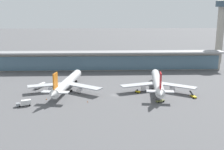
{
  "coord_description": "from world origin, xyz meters",
  "views": [
    {
      "loc": [
        -6.89,
        -150.38,
        47.47
      ],
      "look_at": [
        0.0,
        20.68,
        7.2
      ],
      "focal_mm": 44.27,
      "sensor_mm": 36.0,
      "label": 1
    }
  ],
  "objects_px": {
    "service_truck_under_wing_yellow": "(138,92)",
    "control_tower": "(221,25)",
    "service_truck_near_nose_yellow": "(193,96)",
    "safety_cone_alpha": "(46,99)",
    "safety_cone_bravo": "(88,102)",
    "safety_cone_charlie": "(29,102)",
    "airliner_left_stand": "(67,83)",
    "service_truck_on_taxiway_olive": "(160,101)",
    "airliner_centre_stand": "(158,82)",
    "service_truck_by_tail_grey": "(25,103)",
    "service_truck_mid_apron_grey": "(40,85)"
  },
  "relations": [
    {
      "from": "airliner_centre_stand",
      "to": "service_truck_by_tail_grey",
      "type": "height_order",
      "value": "airliner_centre_stand"
    },
    {
      "from": "control_tower",
      "to": "safety_cone_charlie",
      "type": "relative_size",
      "value": 89.79
    },
    {
      "from": "service_truck_near_nose_yellow",
      "to": "safety_cone_alpha",
      "type": "distance_m",
      "value": 81.2
    },
    {
      "from": "service_truck_by_tail_grey",
      "to": "service_truck_on_taxiway_olive",
      "type": "height_order",
      "value": "service_truck_by_tail_grey"
    },
    {
      "from": "service_truck_under_wing_yellow",
      "to": "service_truck_on_taxiway_olive",
      "type": "height_order",
      "value": "service_truck_on_taxiway_olive"
    },
    {
      "from": "airliner_left_stand",
      "to": "service_truck_under_wing_yellow",
      "type": "bearing_deg",
      "value": -8.68
    },
    {
      "from": "airliner_left_stand",
      "to": "control_tower",
      "type": "distance_m",
      "value": 158.74
    },
    {
      "from": "airliner_left_stand",
      "to": "safety_cone_alpha",
      "type": "bearing_deg",
      "value": -119.37
    },
    {
      "from": "service_truck_mid_apron_grey",
      "to": "service_truck_by_tail_grey",
      "type": "xyz_separation_m",
      "value": [
        -0.77,
        -33.62,
        -0.02
      ]
    },
    {
      "from": "service_truck_under_wing_yellow",
      "to": "service_truck_on_taxiway_olive",
      "type": "bearing_deg",
      "value": -61.05
    },
    {
      "from": "airliner_left_stand",
      "to": "service_truck_under_wing_yellow",
      "type": "relative_size",
      "value": 17.93
    },
    {
      "from": "service_truck_near_nose_yellow",
      "to": "service_truck_under_wing_yellow",
      "type": "bearing_deg",
      "value": 162.21
    },
    {
      "from": "airliner_centre_stand",
      "to": "service_truck_on_taxiway_olive",
      "type": "xyz_separation_m",
      "value": [
        -3.23,
        -22.7,
        -4.12
      ]
    },
    {
      "from": "airliner_left_stand",
      "to": "safety_cone_alpha",
      "type": "height_order",
      "value": "airliner_left_stand"
    },
    {
      "from": "airliner_centre_stand",
      "to": "service_truck_under_wing_yellow",
      "type": "bearing_deg",
      "value": -156.87
    },
    {
      "from": "airliner_centre_stand",
      "to": "safety_cone_bravo",
      "type": "xyz_separation_m",
      "value": [
        -41.37,
        -21.0,
        -4.61
      ]
    },
    {
      "from": "airliner_left_stand",
      "to": "control_tower",
      "type": "bearing_deg",
      "value": 34.17
    },
    {
      "from": "airliner_left_stand",
      "to": "service_truck_on_taxiway_olive",
      "type": "xyz_separation_m",
      "value": [
        51.4,
        -23.64,
        -4.12
      ]
    },
    {
      "from": "service_truck_under_wing_yellow",
      "to": "safety_cone_bravo",
      "type": "bearing_deg",
      "value": -151.48
    },
    {
      "from": "service_truck_under_wing_yellow",
      "to": "safety_cone_charlie",
      "type": "relative_size",
      "value": 4.67
    },
    {
      "from": "service_truck_under_wing_yellow",
      "to": "service_truck_by_tail_grey",
      "type": "xyz_separation_m",
      "value": [
        -60.3,
        -20.18,
        0.82
      ]
    },
    {
      "from": "airliner_centre_stand",
      "to": "service_truck_on_taxiway_olive",
      "type": "relative_size",
      "value": 8.78
    },
    {
      "from": "service_truck_by_tail_grey",
      "to": "safety_cone_bravo",
      "type": "bearing_deg",
      "value": 8.32
    },
    {
      "from": "service_truck_mid_apron_grey",
      "to": "safety_cone_charlie",
      "type": "bearing_deg",
      "value": -90.08
    },
    {
      "from": "airliner_centre_stand",
      "to": "service_truck_near_nose_yellow",
      "type": "xyz_separation_m",
      "value": [
        17.18,
        -15.06,
        -4.12
      ]
    },
    {
      "from": "service_truck_under_wing_yellow",
      "to": "service_truck_mid_apron_grey",
      "type": "distance_m",
      "value": 61.04
    },
    {
      "from": "safety_cone_bravo",
      "to": "safety_cone_alpha",
      "type": "bearing_deg",
      "value": 166.99
    },
    {
      "from": "service_truck_on_taxiway_olive",
      "to": "safety_cone_alpha",
      "type": "distance_m",
      "value": 61.19
    },
    {
      "from": "control_tower",
      "to": "safety_cone_bravo",
      "type": "bearing_deg",
      "value": -136.59
    },
    {
      "from": "airliner_left_stand",
      "to": "airliner_centre_stand",
      "type": "distance_m",
      "value": 54.63
    },
    {
      "from": "airliner_centre_stand",
      "to": "service_truck_by_tail_grey",
      "type": "bearing_deg",
      "value": -160.67
    },
    {
      "from": "service_truck_by_tail_grey",
      "to": "service_truck_on_taxiway_olive",
      "type": "bearing_deg",
      "value": 2.4
    },
    {
      "from": "control_tower",
      "to": "safety_cone_charlie",
      "type": "xyz_separation_m",
      "value": [
        -146.77,
        -109.46,
        -34.07
      ]
    },
    {
      "from": "service_truck_by_tail_grey",
      "to": "service_truck_under_wing_yellow",
      "type": "bearing_deg",
      "value": 18.5
    },
    {
      "from": "safety_cone_alpha",
      "to": "safety_cone_bravo",
      "type": "xyz_separation_m",
      "value": [
        22.65,
        -5.23,
        0.0
      ]
    },
    {
      "from": "service_truck_under_wing_yellow",
      "to": "service_truck_near_nose_yellow",
      "type": "bearing_deg",
      "value": -17.79
    },
    {
      "from": "service_truck_on_taxiway_olive",
      "to": "safety_cone_bravo",
      "type": "xyz_separation_m",
      "value": [
        -38.15,
        1.7,
        -0.49
      ]
    },
    {
      "from": "service_truck_near_nose_yellow",
      "to": "service_truck_on_taxiway_olive",
      "type": "distance_m",
      "value": 21.78
    },
    {
      "from": "service_truck_under_wing_yellow",
      "to": "safety_cone_bravo",
      "type": "relative_size",
      "value": 4.67
    },
    {
      "from": "airliner_centre_stand",
      "to": "safety_cone_bravo",
      "type": "height_order",
      "value": "airliner_centre_stand"
    },
    {
      "from": "safety_cone_alpha",
      "to": "safety_cone_charlie",
      "type": "height_order",
      "value": "same"
    },
    {
      "from": "safety_cone_bravo",
      "to": "safety_cone_charlie",
      "type": "xyz_separation_m",
      "value": [
        -30.97,
        0.09,
        0.0
      ]
    },
    {
      "from": "service_truck_near_nose_yellow",
      "to": "service_truck_on_taxiway_olive",
      "type": "relative_size",
      "value": 1.04
    },
    {
      "from": "airliner_centre_stand",
      "to": "service_truck_under_wing_yellow",
      "type": "height_order",
      "value": "airliner_centre_stand"
    },
    {
      "from": "safety_cone_alpha",
      "to": "service_truck_by_tail_grey",
      "type": "bearing_deg",
      "value": -132.51
    },
    {
      "from": "service_truck_under_wing_yellow",
      "to": "control_tower",
      "type": "distance_m",
      "value": 132.53
    },
    {
      "from": "safety_cone_alpha",
      "to": "airliner_left_stand",
      "type": "bearing_deg",
      "value": 60.63
    },
    {
      "from": "airliner_centre_stand",
      "to": "control_tower",
      "type": "distance_m",
      "value": 119.38
    },
    {
      "from": "airliner_centre_stand",
      "to": "safety_cone_charlie",
      "type": "distance_m",
      "value": 75.44
    },
    {
      "from": "safety_cone_bravo",
      "to": "service_truck_by_tail_grey",
      "type": "bearing_deg",
      "value": -171.68
    }
  ]
}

